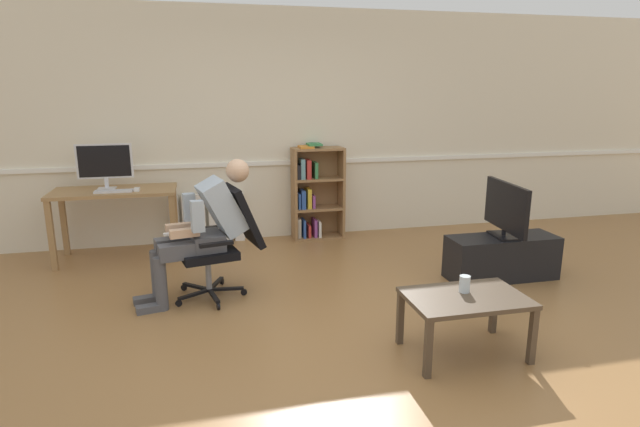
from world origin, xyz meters
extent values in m
plane|color=olive|center=(0.00, 0.00, 0.00)|extent=(18.00, 18.00, 0.00)
cube|color=beige|center=(0.00, 2.65, 1.35)|extent=(12.00, 0.10, 2.70)
cube|color=white|center=(0.00, 2.58, 0.92)|extent=(12.00, 0.03, 0.05)
cube|color=#9E7547|center=(-2.36, 1.89, 0.36)|extent=(0.06, 0.06, 0.72)
cube|color=#9E7547|center=(-1.18, 1.89, 0.36)|extent=(0.06, 0.06, 0.72)
cube|color=#9E7547|center=(-1.18, 2.41, 0.36)|extent=(0.06, 0.06, 0.72)
cube|color=#9E7547|center=(-2.36, 2.41, 0.36)|extent=(0.06, 0.06, 0.72)
cube|color=#9E7547|center=(-1.77, 2.15, 0.74)|extent=(1.25, 0.60, 0.04)
cube|color=silver|center=(-1.85, 2.21, 0.76)|extent=(0.18, 0.14, 0.01)
cube|color=silver|center=(-1.85, 2.23, 0.82)|extent=(0.04, 0.02, 0.10)
cube|color=silver|center=(-1.85, 2.23, 1.05)|extent=(0.56, 0.02, 0.36)
cube|color=black|center=(-1.85, 2.22, 1.05)|extent=(0.52, 0.00, 0.33)
cube|color=silver|center=(-1.75, 2.01, 0.77)|extent=(0.37, 0.12, 0.02)
cube|color=white|center=(-1.53, 2.03, 0.77)|extent=(0.06, 0.10, 0.03)
cube|color=olive|center=(0.20, 2.42, 0.55)|extent=(0.03, 0.28, 1.11)
cube|color=olive|center=(0.79, 2.42, 0.55)|extent=(0.03, 0.28, 1.11)
cube|color=olive|center=(0.49, 2.56, 0.55)|extent=(0.58, 0.02, 1.11)
cube|color=olive|center=(0.49, 2.42, 0.01)|extent=(0.55, 0.28, 0.03)
cube|color=olive|center=(0.49, 2.42, 0.37)|extent=(0.55, 0.28, 0.03)
cube|color=olive|center=(0.49, 2.42, 0.73)|extent=(0.55, 0.28, 0.03)
cube|color=olive|center=(0.49, 2.42, 1.10)|extent=(0.55, 0.28, 0.03)
cube|color=beige|center=(0.25, 2.43, 0.15)|extent=(0.04, 0.19, 0.24)
cube|color=#2D519E|center=(0.25, 2.41, 0.48)|extent=(0.03, 0.19, 0.19)
cube|color=black|center=(0.25, 2.42, 0.83)|extent=(0.04, 0.19, 0.17)
cube|color=#2D519E|center=(0.31, 2.41, 0.14)|extent=(0.03, 0.19, 0.22)
cube|color=#2D519E|center=(0.30, 2.40, 0.50)|extent=(0.05, 0.19, 0.22)
cube|color=#6699A3|center=(0.30, 2.42, 0.87)|extent=(0.05, 0.19, 0.24)
cube|color=red|center=(0.37, 2.41, 0.10)|extent=(0.03, 0.19, 0.15)
cube|color=gold|center=(0.38, 2.43, 0.51)|extent=(0.05, 0.19, 0.24)
cube|color=red|center=(0.37, 2.41, 0.86)|extent=(0.05, 0.19, 0.22)
cube|color=#89428E|center=(0.45, 2.41, 0.14)|extent=(0.03, 0.19, 0.22)
cube|color=#89428E|center=(0.43, 2.43, 0.46)|extent=(0.03, 0.19, 0.15)
cube|color=#38844C|center=(0.46, 2.43, 0.84)|extent=(0.04, 0.19, 0.19)
cube|color=white|center=(0.50, 2.40, 0.13)|extent=(0.03, 0.19, 0.20)
cube|color=orange|center=(0.35, 2.42, 1.12)|extent=(0.16, 0.22, 0.02)
cube|color=#38844C|center=(0.46, 2.46, 1.15)|extent=(0.16, 0.22, 0.02)
cube|color=white|center=(-1.20, 2.54, 0.29)|extent=(0.11, 0.08, 0.59)
cube|color=white|center=(-1.05, 2.54, 0.29)|extent=(0.11, 0.08, 0.59)
cube|color=white|center=(-0.90, 2.54, 0.29)|extent=(0.11, 0.08, 0.59)
cube|color=white|center=(-0.75, 2.54, 0.29)|extent=(0.11, 0.08, 0.59)
cube|color=white|center=(-0.60, 2.54, 0.29)|extent=(0.11, 0.08, 0.59)
cube|color=white|center=(-0.45, 2.54, 0.29)|extent=(0.11, 0.08, 0.59)
cube|color=black|center=(-0.82, 0.69, 0.07)|extent=(0.10, 0.30, 0.02)
cylinder|color=black|center=(-0.79, 0.55, 0.03)|extent=(0.03, 0.06, 0.06)
cube|color=black|center=(-0.71, 0.83, 0.07)|extent=(0.30, 0.07, 0.02)
cylinder|color=black|center=(-0.56, 0.81, 0.03)|extent=(0.06, 0.03, 0.06)
cube|color=black|center=(-0.79, 0.98, 0.07)|extent=(0.15, 0.29, 0.02)
cylinder|color=black|center=(-0.73, 1.12, 0.03)|extent=(0.04, 0.06, 0.06)
cube|color=black|center=(-0.97, 0.94, 0.07)|extent=(0.25, 0.23, 0.02)
cylinder|color=black|center=(-1.08, 1.04, 0.03)|extent=(0.06, 0.05, 0.06)
cube|color=black|center=(-0.98, 0.76, 0.07)|extent=(0.28, 0.18, 0.02)
cylinder|color=black|center=(-1.11, 0.69, 0.03)|extent=(0.06, 0.05, 0.06)
cylinder|color=gray|center=(-0.85, 0.84, 0.23)|extent=(0.05, 0.05, 0.30)
cube|color=black|center=(-0.85, 0.84, 0.41)|extent=(0.55, 0.55, 0.07)
cube|color=black|center=(-0.53, 0.91, 0.71)|extent=(0.35, 0.48, 0.54)
cube|color=black|center=(-0.89, 1.10, 0.56)|extent=(0.28, 0.10, 0.03)
cube|color=black|center=(-0.78, 0.59, 0.56)|extent=(0.28, 0.10, 0.03)
cube|color=#4C4C51|center=(-0.85, 0.84, 0.52)|extent=(0.33, 0.39, 0.14)
cube|color=#A3B2C1|center=(-0.71, 0.87, 0.80)|extent=(0.46, 0.42, 0.52)
sphere|color=#D6A884|center=(-0.56, 0.90, 1.11)|extent=(0.20, 0.20, 0.20)
cube|color=white|center=(-1.13, 0.78, 0.62)|extent=(0.15, 0.07, 0.02)
cube|color=#4C4C51|center=(-1.08, 0.89, 0.49)|extent=(0.44, 0.22, 0.13)
cylinder|color=#4C4C51|center=(-1.28, 0.85, 0.23)|extent=(0.10, 0.10, 0.46)
cube|color=#4C4C51|center=(-1.38, 0.83, 0.03)|extent=(0.23, 0.13, 0.06)
cube|color=#4C4C51|center=(-1.04, 0.70, 0.49)|extent=(0.44, 0.22, 0.13)
cylinder|color=#4C4C51|center=(-1.24, 0.65, 0.23)|extent=(0.10, 0.10, 0.46)
cube|color=#4C4C51|center=(-1.34, 0.63, 0.03)|extent=(0.23, 0.13, 0.06)
cube|color=#A3B2C1|center=(-0.99, 0.98, 0.78)|extent=(0.11, 0.10, 0.26)
cube|color=#D6A884|center=(-1.07, 0.89, 0.64)|extent=(0.25, 0.12, 0.07)
cube|color=#A3B2C1|center=(-0.92, 0.66, 0.78)|extent=(0.11, 0.10, 0.26)
cube|color=#D6A884|center=(-1.03, 0.70, 0.64)|extent=(0.25, 0.12, 0.07)
cube|color=black|center=(1.91, 0.67, 0.21)|extent=(1.05, 0.38, 0.42)
cube|color=black|center=(1.91, 0.67, 0.43)|extent=(0.23, 0.34, 0.02)
cylinder|color=black|center=(1.91, 0.67, 0.46)|extent=(0.04, 0.04, 0.05)
cube|color=black|center=(1.91, 0.67, 0.71)|extent=(0.12, 0.78, 0.45)
cube|color=white|center=(1.93, 0.67, 0.71)|extent=(0.08, 0.73, 0.42)
cube|color=#4C3D2D|center=(0.46, -0.80, 0.20)|extent=(0.04, 0.04, 0.39)
cube|color=#4C3D2D|center=(1.21, -0.80, 0.20)|extent=(0.04, 0.04, 0.39)
cube|color=#4C3D2D|center=(1.21, -0.34, 0.20)|extent=(0.04, 0.04, 0.39)
cube|color=#4C3D2D|center=(0.46, -0.34, 0.20)|extent=(0.04, 0.04, 0.39)
cube|color=#4C3D2D|center=(0.83, -0.57, 0.41)|extent=(0.81, 0.53, 0.03)
cylinder|color=silver|center=(0.86, -0.50, 0.48)|extent=(0.07, 0.07, 0.12)
camera|label=1|loc=(-0.87, -3.50, 1.79)|focal=28.83mm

